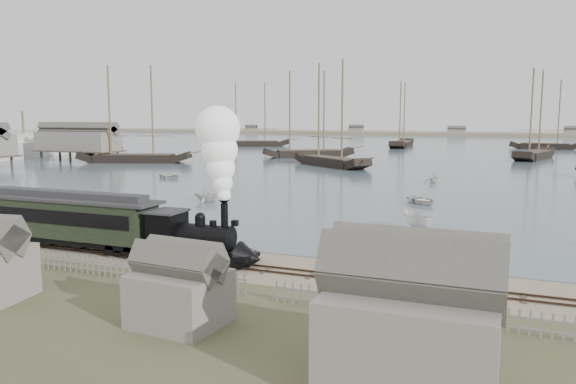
% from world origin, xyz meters
% --- Properties ---
extents(ground, '(600.00, 600.00, 0.00)m').
position_xyz_m(ground, '(0.00, 0.00, 0.00)').
color(ground, tan).
rests_on(ground, ground).
extents(harbor_water, '(600.00, 336.00, 0.06)m').
position_xyz_m(harbor_water, '(0.00, 170.00, 0.03)').
color(harbor_water, '#465764').
rests_on(harbor_water, ground).
extents(rail_track, '(120.00, 1.80, 0.16)m').
position_xyz_m(rail_track, '(0.00, -2.00, 0.04)').
color(rail_track, '#32221B').
rests_on(rail_track, ground).
extents(picket_fence_west, '(19.00, 0.10, 1.20)m').
position_xyz_m(picket_fence_west, '(-6.50, -7.00, 0.00)').
color(picket_fence_west, gray).
rests_on(picket_fence_west, ground).
extents(picket_fence_east, '(15.00, 0.10, 1.20)m').
position_xyz_m(picket_fence_east, '(12.50, -7.50, 0.00)').
color(picket_fence_east, gray).
rests_on(picket_fence_east, ground).
extents(shed_mid, '(4.00, 3.50, 3.60)m').
position_xyz_m(shed_mid, '(2.00, -12.00, 0.00)').
color(shed_mid, gray).
rests_on(shed_mid, ground).
extents(far_spit, '(500.00, 20.00, 1.80)m').
position_xyz_m(far_spit, '(0.00, 250.00, 0.00)').
color(far_spit, tan).
rests_on(far_spit, ground).
extents(locomotive, '(8.01, 2.99, 9.98)m').
position_xyz_m(locomotive, '(-1.80, -2.00, 4.60)').
color(locomotive, black).
rests_on(locomotive, ground).
extents(passenger_coach, '(15.20, 2.93, 3.69)m').
position_xyz_m(passenger_coach, '(-14.01, -2.00, 2.32)').
color(passenger_coach, black).
rests_on(passenger_coach, ground).
extents(beached_dinghy, '(4.27, 4.83, 0.83)m').
position_xyz_m(beached_dinghy, '(-1.02, 0.18, 0.41)').
color(beached_dinghy, silver).
rests_on(beached_dinghy, ground).
extents(rowboat_0, '(4.58, 4.26, 0.77)m').
position_xyz_m(rowboat_0, '(-27.92, 19.13, 0.45)').
color(rowboat_0, silver).
rests_on(rowboat_0, harbor_water).
extents(rowboat_1, '(2.72, 3.14, 1.64)m').
position_xyz_m(rowboat_1, '(-15.79, 21.10, 0.88)').
color(rowboat_1, silver).
rests_on(rowboat_1, harbor_water).
extents(rowboat_2, '(4.30, 3.54, 1.59)m').
position_xyz_m(rowboat_2, '(8.79, 13.75, 0.86)').
color(rowboat_2, silver).
rests_on(rowboat_2, harbor_water).
extents(rowboat_3, '(4.96, 5.03, 0.85)m').
position_xyz_m(rowboat_3, '(6.93, 28.79, 0.49)').
color(rowboat_3, silver).
rests_on(rowboat_3, harbor_water).
extents(rowboat_6, '(3.70, 4.56, 0.83)m').
position_xyz_m(rowboat_6, '(-33.68, 39.91, 0.48)').
color(rowboat_6, silver).
rests_on(rowboat_6, harbor_water).
extents(rowboat_7, '(2.96, 2.61, 1.46)m').
position_xyz_m(rowboat_7, '(5.46, 49.45, 0.79)').
color(rowboat_7, silver).
rests_on(rowboat_7, harbor_water).
extents(schooner_0, '(23.65, 12.54, 20.00)m').
position_xyz_m(schooner_0, '(-56.78, 62.31, 10.06)').
color(schooner_0, black).
rests_on(schooner_0, harbor_water).
extents(schooner_1, '(20.22, 15.65, 20.00)m').
position_xyz_m(schooner_1, '(-28.13, 89.21, 10.06)').
color(schooner_1, black).
rests_on(schooner_1, harbor_water).
extents(schooner_2, '(19.08, 16.50, 20.00)m').
position_xyz_m(schooner_2, '(-16.33, 69.05, 10.06)').
color(schooner_2, black).
rests_on(schooner_2, harbor_water).
extents(schooner_3, '(10.24, 21.50, 20.00)m').
position_xyz_m(schooner_3, '(20.45, 103.37, 10.06)').
color(schooner_3, black).
rests_on(schooner_3, harbor_water).
extents(schooner_6, '(23.96, 14.71, 20.00)m').
position_xyz_m(schooner_6, '(-60.82, 127.20, 10.06)').
color(schooner_6, black).
rests_on(schooner_6, harbor_water).
extents(schooner_7, '(6.23, 23.15, 20.00)m').
position_xyz_m(schooner_7, '(-16.16, 141.11, 10.06)').
color(schooner_7, black).
rests_on(schooner_7, harbor_water).
extents(schooner_8, '(19.15, 4.96, 20.00)m').
position_xyz_m(schooner_8, '(24.34, 144.89, 10.06)').
color(schooner_8, black).
rests_on(schooner_8, harbor_water).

